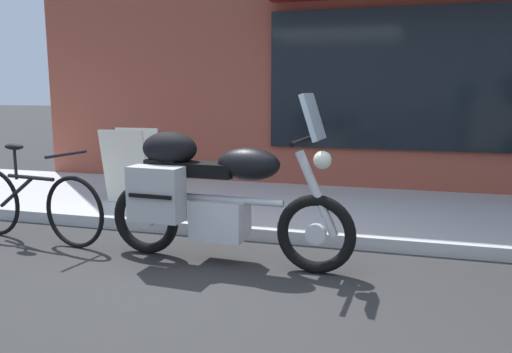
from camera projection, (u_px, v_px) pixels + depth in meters
name	position (u px, v px, depth m)	size (l,w,h in m)	color
ground_plane	(200.00, 286.00, 3.73)	(80.00, 80.00, 0.00)	#2D2D2D
touring_motorcycle	(209.00, 191.00, 4.15)	(2.13, 0.62, 1.39)	black
parked_bicycle	(32.00, 203.00, 4.79)	(1.67, 0.48, 0.92)	black
sandwich_board_sign	(130.00, 166.00, 5.92)	(0.55, 0.40, 0.85)	silver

